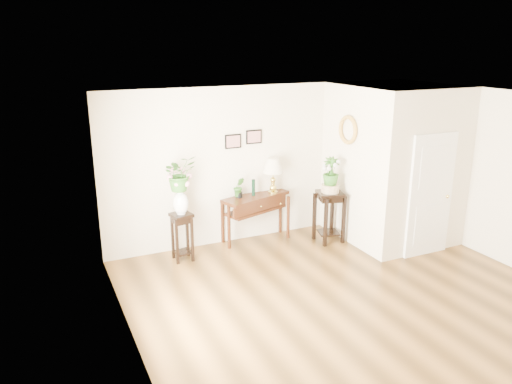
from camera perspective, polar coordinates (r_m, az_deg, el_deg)
floor at (r=7.39m, az=10.66°, el=-11.90°), size 6.00×5.50×0.02m
ceiling at (r=6.54m, az=12.00°, el=10.17°), size 6.00×5.50×0.02m
wall_back at (r=9.11m, az=1.14°, el=3.38°), size 6.00×0.02×2.80m
wall_left at (r=5.69m, az=-14.12°, el=-5.55°), size 0.02×5.50×2.80m
wall_right at (r=8.90m, az=27.16°, el=1.16°), size 0.02×5.50×2.80m
partition at (r=9.44m, az=15.35°, el=3.26°), size 1.80×1.95×2.80m
door at (r=8.82m, az=19.31°, el=-0.39°), size 0.90×0.05×2.10m
art_print_left at (r=8.74m, az=-2.64°, el=5.80°), size 0.30×0.02×0.25m
art_print_right at (r=8.88m, az=-0.24°, el=6.33°), size 0.30×0.02×0.25m
wall_ornament at (r=8.84m, az=10.44°, el=7.00°), size 0.07×0.51×0.51m
console_table at (r=9.11m, az=-0.03°, el=-2.96°), size 1.37×0.81×0.87m
table_lamp at (r=9.02m, az=1.97°, el=2.04°), size 0.45×0.45×0.66m
green_vase at (r=8.91m, az=-0.29°, el=0.65°), size 0.07×0.07×0.30m
potted_plant at (r=8.80m, az=-1.96°, el=0.48°), size 0.22×0.19×0.35m
plant_stand_a at (r=8.40m, az=-8.43°, el=-5.09°), size 0.37×0.37×0.82m
porcelain_vase at (r=8.18m, az=-8.62°, el=-0.97°), size 0.30×0.30×0.44m
lily_arrangement at (r=8.06m, az=-8.76°, el=2.17°), size 0.60×0.55×0.58m
plant_stand_b at (r=9.15m, az=8.33°, el=-2.82°), size 0.55×0.55×0.94m
ceramic_bowl at (r=8.99m, az=8.48°, el=0.47°), size 0.40×0.40×0.14m
narcissus at (r=8.91m, az=8.56°, el=2.31°), size 0.36×0.36×0.52m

